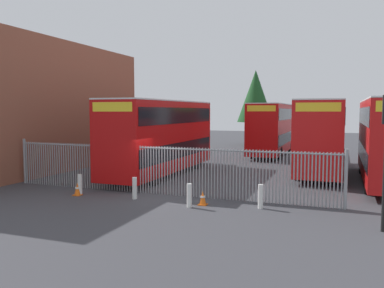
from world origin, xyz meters
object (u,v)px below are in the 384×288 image
at_px(double_decker_bus_far_back, 322,134).
at_px(traffic_cone_mid_forecourt, 77,189).
at_px(bollard_near_right, 189,196).
at_px(double_decker_bus_near_gate, 162,134).
at_px(bollard_center_front, 135,188).
at_px(double_decker_bus_behind_fence_right, 273,127).
at_px(bollard_far_right, 261,196).
at_px(traffic_cone_by_gate, 203,198).
at_px(bollard_near_left, 80,185).

relative_size(double_decker_bus_far_back, traffic_cone_mid_forecourt, 18.32).
bearing_deg(bollard_near_right, traffic_cone_mid_forecourt, 176.92).
height_order(double_decker_bus_near_gate, bollard_center_front, double_decker_bus_near_gate).
bearing_deg(double_decker_bus_behind_fence_right, double_decker_bus_far_back, -63.41).
distance_m(double_decker_bus_behind_fence_right, bollard_near_right, 20.38).
height_order(double_decker_bus_near_gate, bollard_near_right, double_decker_bus_near_gate).
bearing_deg(bollard_center_front, bollard_far_right, 2.87).
xyz_separation_m(double_decker_bus_near_gate, traffic_cone_by_gate, (4.81, -6.38, -2.13)).
bearing_deg(traffic_cone_mid_forecourt, bollard_far_right, 3.70).
xyz_separation_m(double_decker_bus_far_back, bollard_near_left, (-9.93, -10.89, -1.95)).
height_order(double_decker_bus_behind_fence_right, bollard_near_right, double_decker_bus_behind_fence_right).
bearing_deg(bollard_near_left, bollard_center_front, 3.16).
xyz_separation_m(double_decker_bus_behind_fence_right, traffic_cone_mid_forecourt, (-5.49, -19.99, -2.13)).
xyz_separation_m(bollard_near_right, traffic_cone_by_gate, (0.37, 0.56, -0.19)).
bearing_deg(bollard_near_right, traffic_cone_by_gate, 56.48).
bearing_deg(double_decker_bus_near_gate, bollard_near_left, -99.07).
bearing_deg(traffic_cone_mid_forecourt, double_decker_bus_near_gate, 80.62).
distance_m(double_decker_bus_behind_fence_right, bollard_center_front, 20.01).
height_order(double_decker_bus_near_gate, traffic_cone_by_gate, double_decker_bus_near_gate).
bearing_deg(bollard_near_left, traffic_cone_by_gate, 1.50).
height_order(double_decker_bus_behind_fence_right, traffic_cone_mid_forecourt, double_decker_bus_behind_fence_right).
distance_m(double_decker_bus_behind_fence_right, traffic_cone_mid_forecourt, 20.84).
relative_size(double_decker_bus_near_gate, bollard_near_right, 11.38).
bearing_deg(double_decker_bus_far_back, bollard_far_right, -99.64).
xyz_separation_m(double_decker_bus_near_gate, double_decker_bus_behind_fence_right, (4.39, 13.34, 0.00)).
bearing_deg(bollard_far_right, bollard_center_front, -177.13).
height_order(double_decker_bus_near_gate, bollard_near_left, double_decker_bus_near_gate).
xyz_separation_m(double_decker_bus_far_back, bollard_near_right, (-4.45, -11.29, -1.95)).
distance_m(bollard_far_right, traffic_cone_by_gate, 2.32).
bearing_deg(double_decker_bus_far_back, bollard_center_front, -123.85).
bearing_deg(bollard_center_front, traffic_cone_by_gate, 0.05).
relative_size(double_decker_bus_near_gate, bollard_far_right, 11.38).
height_order(double_decker_bus_behind_fence_right, bollard_far_right, double_decker_bus_behind_fence_right).
relative_size(bollard_near_right, traffic_cone_by_gate, 1.61).
distance_m(double_decker_bus_near_gate, bollard_center_front, 6.89).
bearing_deg(traffic_cone_mid_forecourt, traffic_cone_by_gate, 2.54).
bearing_deg(double_decker_bus_behind_fence_right, double_decker_bus_near_gate, -108.20).
relative_size(bollard_center_front, traffic_cone_mid_forecourt, 1.61).
bearing_deg(bollard_center_front, traffic_cone_mid_forecourt, -174.68).
height_order(bollard_center_front, traffic_cone_by_gate, bollard_center_front).
distance_m(bollard_far_right, traffic_cone_mid_forecourt, 8.23).
bearing_deg(bollard_near_left, traffic_cone_mid_forecourt, -116.84).
distance_m(double_decker_bus_far_back, traffic_cone_by_gate, 11.68).
distance_m(double_decker_bus_far_back, bollard_far_right, 10.79).
bearing_deg(bollard_near_right, double_decker_bus_behind_fence_right, 90.15).
xyz_separation_m(traffic_cone_by_gate, traffic_cone_mid_forecourt, (-5.91, -0.26, 0.00)).
bearing_deg(bollard_far_right, traffic_cone_by_gate, -173.31).
relative_size(double_decker_bus_near_gate, bollard_near_left, 11.38).
bearing_deg(bollard_near_right, bollard_near_left, 175.76).
bearing_deg(bollard_near_left, double_decker_bus_behind_fence_right, 74.72).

